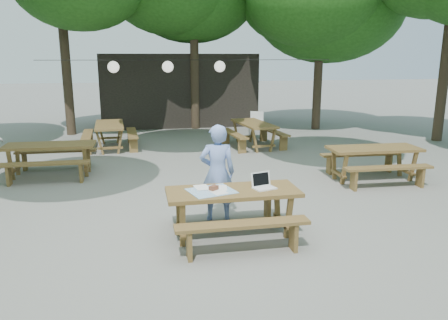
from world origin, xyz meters
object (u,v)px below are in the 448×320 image
object	(u,v)px
plastic_chair	(256,131)
picnic_table_nw	(51,160)
woman	(217,173)
main_picnic_table	(233,212)

from	to	relation	value
plastic_chair	picnic_table_nw	bearing A→B (deg)	-124.36
woman	picnic_table_nw	bearing A→B (deg)	-40.06
woman	main_picnic_table	bearing A→B (deg)	103.83
woman	plastic_chair	xyz separation A→B (m)	(2.59, 7.07, -0.56)
picnic_table_nw	plastic_chair	world-z (taller)	plastic_chair
woman	plastic_chair	bearing A→B (deg)	-103.71
main_picnic_table	woman	xyz separation A→B (m)	(-0.10, 0.77, 0.43)
main_picnic_table	plastic_chair	distance (m)	8.22
picnic_table_nw	woman	size ratio (longest dim) A/B	1.23
main_picnic_table	plastic_chair	size ratio (longest dim) A/B	2.22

